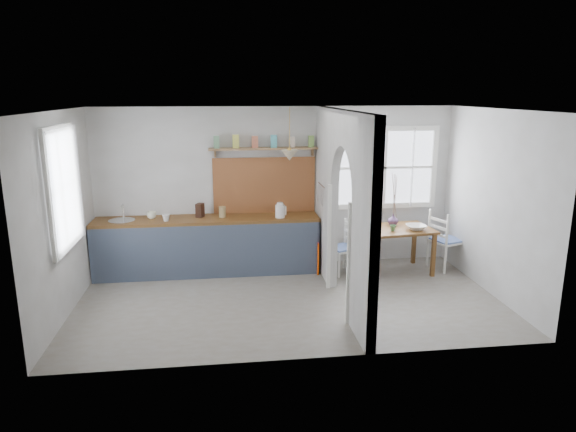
{
  "coord_description": "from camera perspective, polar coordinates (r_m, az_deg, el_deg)",
  "views": [
    {
      "loc": [
        -0.85,
        -6.59,
        2.83
      ],
      "look_at": [
        0.04,
        0.45,
        1.1
      ],
      "focal_mm": 32.0,
      "sensor_mm": 36.0,
      "label": 1
    }
  ],
  "objects": [
    {
      "name": "jar",
      "position": [
        8.11,
        -7.31,
        0.45
      ],
      "size": [
        0.14,
        0.14,
        0.17
      ],
      "primitive_type": "cylinder",
      "rotation": [
        0.0,
        0.0,
        0.37
      ],
      "color": "tan",
      "rests_on": "counter"
    },
    {
      "name": "backsplash",
      "position": [
        8.32,
        -2.64,
        3.45
      ],
      "size": [
        1.65,
        0.03,
        0.9
      ],
      "primitive_type": "cube",
      "color": "#9D6237",
      "rests_on": "walls"
    },
    {
      "name": "walls",
      "position": [
        6.82,
        0.15,
        0.74
      ],
      "size": [
        5.81,
        3.21,
        2.6
      ],
      "color": "silver",
      "rests_on": "floor"
    },
    {
      "name": "partition",
      "position": [
        6.96,
        5.82,
        2.21
      ],
      "size": [
        0.12,
        3.2,
        2.6
      ],
      "color": "silver",
      "rests_on": "floor"
    },
    {
      "name": "mug_b",
      "position": [
        8.24,
        -14.92,
        0.09
      ],
      "size": [
        0.16,
        0.16,
        0.11
      ],
      "primitive_type": "imported",
      "rotation": [
        0.0,
        0.0,
        0.14
      ],
      "color": "white",
      "rests_on": "counter"
    },
    {
      "name": "floor",
      "position": [
        7.22,
        0.15,
        -9.37
      ],
      "size": [
        5.8,
        3.2,
        0.01
      ],
      "primitive_type": "cube",
      "color": "#6F6554",
      "rests_on": "ground"
    },
    {
      "name": "bowl",
      "position": [
        8.24,
        14.06,
        -1.22
      ],
      "size": [
        0.32,
        0.32,
        0.07
      ],
      "primitive_type": "imported",
      "rotation": [
        0.0,
        0.0,
        0.04
      ],
      "color": "white",
      "rests_on": "dining_table"
    },
    {
      "name": "towel_orange",
      "position": [
        8.1,
        3.36,
        -4.89
      ],
      "size": [
        0.02,
        0.03,
        0.53
      ],
      "primitive_type": "cube",
      "color": "#F54D03",
      "rests_on": "counter"
    },
    {
      "name": "kitchen_window",
      "position": [
        6.99,
        -23.91,
        2.81
      ],
      "size": [
        0.1,
        1.16,
        1.5
      ],
      "primitive_type": null,
      "color": "white",
      "rests_on": "walls"
    },
    {
      "name": "sink",
      "position": [
        8.27,
        -18.0,
        -0.54
      ],
      "size": [
        0.4,
        0.4,
        0.02
      ],
      "primitive_type": "cylinder",
      "color": "silver",
      "rests_on": "counter"
    },
    {
      "name": "ceiling",
      "position": [
        6.65,
        0.16,
        11.73
      ],
      "size": [
        5.8,
        3.2,
        0.01
      ],
      "primitive_type": "cube",
      "color": "silver",
      "rests_on": "walls"
    },
    {
      "name": "mug_a",
      "position": [
        8.03,
        -13.4,
        -0.18
      ],
      "size": [
        0.13,
        0.13,
        0.11
      ],
      "primitive_type": "imported",
      "rotation": [
        0.0,
        0.0,
        -0.14
      ],
      "color": "silver",
      "rests_on": "counter"
    },
    {
      "name": "utensil_rail",
      "position": [
        7.75,
        3.78,
        3.42
      ],
      "size": [
        0.02,
        0.5,
        0.02
      ],
      "primitive_type": "cylinder",
      "rotation": [
        1.57,
        0.0,
        0.0
      ],
      "color": "silver",
      "rests_on": "partition"
    },
    {
      "name": "plate",
      "position": [
        8.09,
        8.98,
        -1.46
      ],
      "size": [
        0.22,
        0.22,
        0.02
      ],
      "primitive_type": "cylinder",
      "rotation": [
        0.0,
        0.0,
        0.09
      ],
      "color": "#2D2422",
      "rests_on": "dining_table"
    },
    {
      "name": "shelf",
      "position": [
        8.14,
        -2.64,
        7.83
      ],
      "size": [
        1.75,
        0.2,
        0.21
      ],
      "color": "#A17A4A",
      "rests_on": "walls"
    },
    {
      "name": "dining_table",
      "position": [
        8.36,
        11.64,
        -3.74
      ],
      "size": [
        1.24,
        0.89,
        0.73
      ],
      "primitive_type": null,
      "rotation": [
        0.0,
        0.0,
        0.11
      ],
      "color": "brown",
      "rests_on": "floor"
    },
    {
      "name": "knife_block",
      "position": [
        8.18,
        -9.75,
        0.63
      ],
      "size": [
        0.14,
        0.16,
        0.22
      ],
      "primitive_type": "cube",
      "rotation": [
        0.0,
        0.0,
        -0.39
      ],
      "color": "#462518",
      "rests_on": "counter"
    },
    {
      "name": "pendant_lamp",
      "position": [
        7.86,
        0.17,
        6.77
      ],
      "size": [
        0.26,
        0.26,
        0.16
      ],
      "primitive_type": "cone",
      "color": "#F3EAC6",
      "rests_on": "ceiling"
    },
    {
      "name": "counter",
      "position": [
        8.27,
        -8.85,
        -3.15
      ],
      "size": [
        3.5,
        0.6,
        0.9
      ],
      "color": "brown",
      "rests_on": "floor"
    },
    {
      "name": "chair_right",
      "position": [
        8.72,
        17.22,
        -2.52
      ],
      "size": [
        0.57,
        0.57,
        0.97
      ],
      "primitive_type": null,
      "rotation": [
        0.0,
        0.0,
        1.91
      ],
      "color": "white",
      "rests_on": "floor"
    },
    {
      "name": "towel_magenta",
      "position": [
        8.11,
        3.34,
        -4.68
      ],
      "size": [
        0.02,
        0.03,
        0.52
      ],
      "primitive_type": "cube",
      "color": "#BA3461",
      "rests_on": "counter"
    },
    {
      "name": "vase",
      "position": [
        8.43,
        11.59,
        -0.39
      ],
      "size": [
        0.23,
        0.23,
        0.18
      ],
      "primitive_type": "imported",
      "rotation": [
        0.0,
        0.0,
        -0.41
      ],
      "color": "#4F355A",
      "rests_on": "dining_table"
    },
    {
      "name": "table_cup",
      "position": [
        8.09,
        11.58,
        -1.32
      ],
      "size": [
        0.11,
        0.11,
        0.09
      ],
      "primitive_type": "imported",
      "rotation": [
        0.0,
        0.0,
        0.17
      ],
      "color": "#4C7847",
      "rests_on": "dining_table"
    },
    {
      "name": "nook_window",
      "position": [
        8.65,
        10.75,
        5.3
      ],
      "size": [
        1.76,
        0.1,
        1.3
      ],
      "primitive_type": null,
      "color": "white",
      "rests_on": "walls"
    },
    {
      "name": "chair_left",
      "position": [
        8.19,
        6.04,
        -3.51
      ],
      "size": [
        0.49,
        0.49,
        0.83
      ],
      "primitive_type": null,
      "rotation": [
        0.0,
        0.0,
        -1.19
      ],
      "color": "white",
      "rests_on": "floor"
    },
    {
      "name": "kettle",
      "position": [
        8.03,
        -0.89,
        0.66
      ],
      "size": [
        0.23,
        0.2,
        0.24
      ],
      "primitive_type": null,
      "rotation": [
        0.0,
        0.0,
        -0.23
      ],
      "color": "white",
      "rests_on": "counter"
    }
  ]
}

